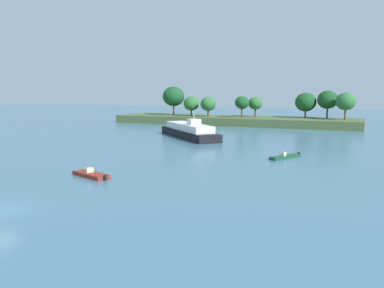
% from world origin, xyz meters
% --- Properties ---
extents(ground_plane, '(400.00, 400.00, 0.00)m').
position_xyz_m(ground_plane, '(0.00, 0.00, 0.00)').
color(ground_plane, teal).
extents(treeline_island, '(68.02, 15.19, 10.61)m').
position_xyz_m(treeline_island, '(-7.82, 86.31, 2.71)').
color(treeline_island, '#4C6038').
rests_on(treeline_island, ground).
extents(fishing_skiff, '(5.26, 3.17, 0.95)m').
position_xyz_m(fishing_skiff, '(-1.54, 13.09, 0.25)').
color(fishing_skiff, maroon).
rests_on(fishing_skiff, ground).
extents(small_motorboat, '(3.66, 5.52, 0.89)m').
position_xyz_m(small_motorboat, '(15.55, 34.06, 0.22)').
color(small_motorboat, '#19472D').
rests_on(small_motorboat, ground).
extents(white_riverboat, '(18.43, 18.01, 5.28)m').
position_xyz_m(white_riverboat, '(-7.22, 51.75, 1.30)').
color(white_riverboat, black).
rests_on(white_riverboat, ground).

